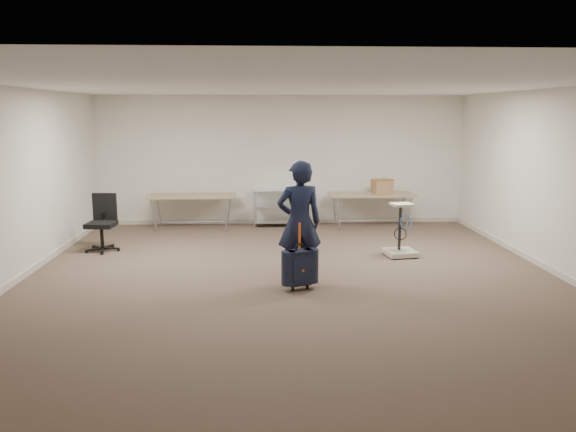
{
  "coord_description": "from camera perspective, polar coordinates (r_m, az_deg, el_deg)",
  "views": [
    {
      "loc": [
        -0.47,
        -7.77,
        2.43
      ],
      "look_at": [
        -0.06,
        0.3,
        0.94
      ],
      "focal_mm": 35.0,
      "sensor_mm": 36.0,
      "label": 1
    }
  ],
  "objects": [
    {
      "name": "ground",
      "position": [
        8.16,
        0.55,
        -6.87
      ],
      "size": [
        9.0,
        9.0,
        0.0
      ],
      "primitive_type": "plane",
      "color": "#4E3E2F",
      "rests_on": "ground"
    },
    {
      "name": "room_shell",
      "position": [
        9.47,
        0.05,
        -4.09
      ],
      "size": [
        8.0,
        9.0,
        9.0
      ],
      "color": "silver",
      "rests_on": "ground"
    },
    {
      "name": "folding_table_left",
      "position": [
        11.94,
        -9.73,
        1.87
      ],
      "size": [
        1.8,
        0.75,
        0.73
      ],
      "color": "#96805C",
      "rests_on": "ground"
    },
    {
      "name": "folding_table_right",
      "position": [
        12.09,
        8.46,
        2.02
      ],
      "size": [
        1.8,
        0.75,
        0.73
      ],
      "color": "#96805C",
      "rests_on": "ground"
    },
    {
      "name": "wire_shelf",
      "position": [
        12.15,
        -0.62,
        1.04
      ],
      "size": [
        1.22,
        0.47,
        0.8
      ],
      "color": "silver",
      "rests_on": "ground"
    },
    {
      "name": "person",
      "position": [
        7.99,
        1.15,
        -0.67
      ],
      "size": [
        0.7,
        0.51,
        1.77
      ],
      "primitive_type": "imported",
      "rotation": [
        0.0,
        0.0,
        3.29
      ],
      "color": "black",
      "rests_on": "ground"
    },
    {
      "name": "suitcase",
      "position": [
        7.79,
        1.23,
        -5.23
      ],
      "size": [
        0.39,
        0.3,
        0.95
      ],
      "color": "black",
      "rests_on": "ground"
    },
    {
      "name": "office_chair",
      "position": [
        10.53,
        -18.32,
        -1.71
      ],
      "size": [
        0.61,
        0.61,
        1.01
      ],
      "color": "black",
      "rests_on": "ground"
    },
    {
      "name": "equipment_cart",
      "position": [
        9.82,
        11.36,
        -2.63
      ],
      "size": [
        0.57,
        0.57,
        0.92
      ],
      "color": "#EEE6CC",
      "rests_on": "ground"
    },
    {
      "name": "cardboard_box",
      "position": [
        12.17,
        9.54,
        3.0
      ],
      "size": [
        0.46,
        0.38,
        0.3
      ],
      "primitive_type": "cube",
      "rotation": [
        0.0,
        0.0,
        0.23
      ],
      "color": "olive",
      "rests_on": "folding_table_right"
    }
  ]
}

